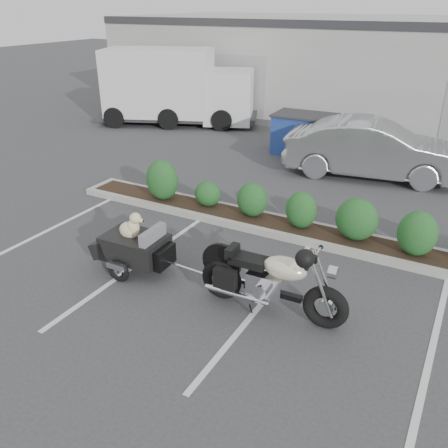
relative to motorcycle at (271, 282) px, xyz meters
The scene contains 8 objects.
ground 1.71m from the motorcycle, 151.28° to the left, with size 90.00×90.00×0.00m, color #38383A.
planter_kerb 3.04m from the motorcycle, 97.75° to the left, with size 12.00×1.00×0.15m, color #9E9E93.
building 17.88m from the motorcycle, 94.52° to the left, with size 26.00×10.00×4.00m, color #9EA099.
motorcycle is the anchor object (origin of this frame).
pet_trailer 2.79m from the motorcycle, behind, with size 2.04×1.13×1.22m.
sedan 7.57m from the motorcycle, 91.10° to the left, with size 1.73×4.95×1.63m, color #ADADB4.
dumpster 9.25m from the motorcycle, 106.93° to the left, with size 2.04×1.43×1.31m.
delivery_truck 13.60m from the motorcycle, 130.26° to the left, with size 6.76×4.34×2.96m.
Camera 1 is at (3.88, -6.81, 4.67)m, focal length 38.00 mm.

